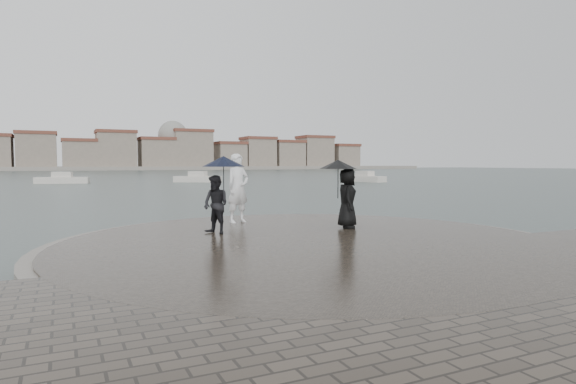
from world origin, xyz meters
TOP-DOWN VIEW (x-y plane):
  - ground at (0.00, 0.00)m, footprint 400.00×400.00m
  - kerb_ring at (0.00, 3.50)m, footprint 12.50×12.50m
  - quay_tip at (0.00, 3.50)m, footprint 11.90×11.90m
  - statue at (-0.46, 7.45)m, footprint 0.90×0.73m
  - visitor_left at (-1.68, 5.52)m, footprint 1.25×1.13m
  - visitor_right at (1.87, 4.99)m, footprint 1.24×1.14m
  - far_skyline at (-6.29, 160.71)m, footprint 260.00×20.00m
  - boats at (10.51, 47.52)m, footprint 37.21×14.34m

SIDE VIEW (x-z plane):
  - ground at x=0.00m, z-range 0.00..0.00m
  - kerb_ring at x=0.00m, z-range 0.00..0.32m
  - quay_tip at x=0.00m, z-range 0.00..0.36m
  - boats at x=10.51m, z-range -0.37..1.13m
  - statue at x=-0.46m, z-range 0.36..2.51m
  - visitor_right at x=1.87m, z-range 0.52..2.47m
  - visitor_left at x=-1.68m, z-range 0.51..2.55m
  - far_skyline at x=-6.29m, z-range -12.89..24.11m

